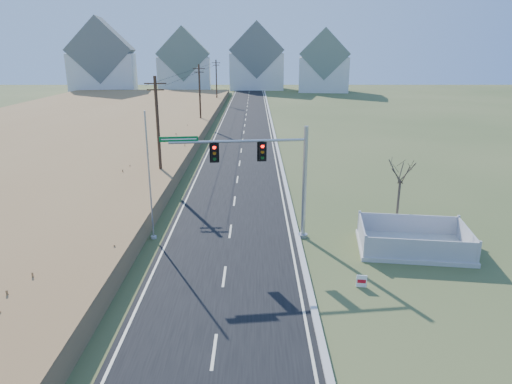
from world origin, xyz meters
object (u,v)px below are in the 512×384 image
Objects in this scene: traffic_signal_mast at (274,171)px; flagpole at (150,190)px; fence_enclosure at (413,244)px; bare_tree at (401,170)px; open_sign at (362,281)px.

traffic_signal_mast is 1.10× the size of flagpole.
flagpole is at bearing -178.16° from fence_enclosure.
fence_enclosure is at bearing -87.62° from bare_tree.
traffic_signal_mast is 7.39m from flagpole.
bare_tree is (3.84, 7.37, 3.59)m from open_sign.
open_sign is at bearing -117.50° from bare_tree.
traffic_signal_mast reaches higher than fence_enclosure.
traffic_signal_mast is 8.24m from open_sign.
flagpole is at bearing 173.29° from traffic_signal_mast.
bare_tree reaches higher than open_sign.
flagpole reaches higher than bare_tree.
traffic_signal_mast is at bearing 131.52° from open_sign.
traffic_signal_mast is 9.07m from fence_enclosure.
open_sign is 0.13× the size of bare_tree.
fence_enclosure reaches higher than open_sign.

